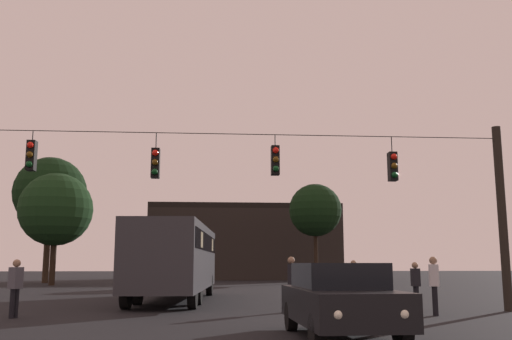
% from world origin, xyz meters
% --- Properties ---
extents(ground_plane, '(168.00, 168.00, 0.00)m').
position_xyz_m(ground_plane, '(0.00, 24.50, 0.00)').
color(ground_plane, black).
rests_on(ground_plane, ground).
extents(overhead_signal_span, '(18.65, 0.44, 6.04)m').
position_xyz_m(overhead_signal_span, '(-0.06, 12.68, 3.56)').
color(overhead_signal_span, black).
rests_on(overhead_signal_span, ground).
extents(city_bus, '(3.19, 11.14, 3.00)m').
position_xyz_m(city_bus, '(-1.76, 18.50, 1.87)').
color(city_bus, '#2D2D33').
rests_on(city_bus, ground).
extents(car_near_right, '(1.91, 4.38, 1.52)m').
position_xyz_m(car_near_right, '(2.37, 6.65, 0.80)').
color(car_near_right, black).
rests_on(car_near_right, ground).
extents(pedestrian_crossing_left, '(0.32, 0.41, 1.71)m').
position_xyz_m(pedestrian_crossing_left, '(6.26, 11.37, 0.97)').
color(pedestrian_crossing_left, black).
rests_on(pedestrian_crossing_left, ground).
extents(pedestrian_crossing_center, '(0.24, 0.36, 1.63)m').
position_xyz_m(pedestrian_crossing_center, '(4.86, 15.38, 0.92)').
color(pedestrian_crossing_center, black).
rests_on(pedestrian_crossing_center, ground).
extents(pedestrian_crossing_right, '(0.35, 0.42, 1.62)m').
position_xyz_m(pedestrian_crossing_right, '(-5.81, 11.59, 0.91)').
color(pedestrian_crossing_right, black).
rests_on(pedestrian_crossing_right, ground).
extents(pedestrian_near_bus, '(0.27, 0.38, 1.55)m').
position_xyz_m(pedestrian_near_bus, '(6.41, 13.32, 0.87)').
color(pedestrian_near_bus, black).
rests_on(pedestrian_near_bus, ground).
extents(pedestrian_trailing, '(0.28, 0.39, 1.72)m').
position_xyz_m(pedestrian_trailing, '(2.24, 12.99, 0.98)').
color(pedestrian_trailing, black).
rests_on(pedestrian_trailing, ground).
extents(corner_building, '(17.79, 9.27, 6.99)m').
position_xyz_m(corner_building, '(2.74, 50.60, 3.50)').
color(corner_building, black).
rests_on(corner_building, ground).
extents(tree_left_silhouette, '(5.70, 5.70, 9.91)m').
position_xyz_m(tree_left_silhouette, '(-13.25, 40.61, 7.03)').
color(tree_left_silhouette, '#2D2116').
rests_on(tree_left_silhouette, ground).
extents(tree_behind_building, '(5.15, 5.15, 7.87)m').
position_xyz_m(tree_behind_building, '(-11.40, 35.70, 5.28)').
color(tree_behind_building, black).
rests_on(tree_behind_building, ground).
extents(tree_right_far, '(4.17, 4.17, 7.77)m').
position_xyz_m(tree_right_far, '(7.81, 39.12, 5.66)').
color(tree_right_far, black).
rests_on(tree_right_far, ground).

